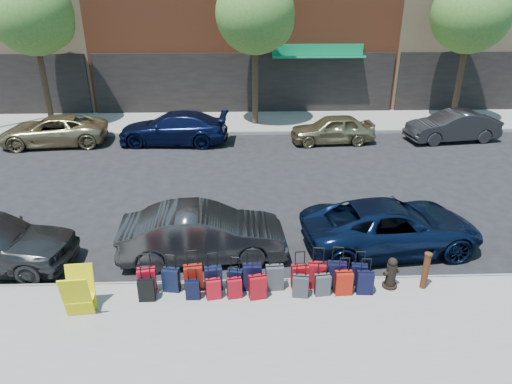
{
  "coord_description": "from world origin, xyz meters",
  "views": [
    {
      "loc": [
        -0.31,
        -13.78,
        6.76
      ],
      "look_at": [
        0.14,
        -1.5,
        1.17
      ],
      "focal_mm": 32.0,
      "sensor_mm": 36.0,
      "label": 1
    }
  ],
  "objects_px": {
    "tree_right": "(474,16)",
    "car_near_2": "(391,226)",
    "suitcase_front_5": "(252,277)",
    "car_far_1": "(173,128)",
    "display_rack": "(79,293)",
    "car_near_1": "(203,234)",
    "car_far_0": "(53,131)",
    "tree_left": "(35,17)",
    "car_far_3": "(452,126)",
    "tree_center": "(258,16)",
    "fire_hydrant": "(391,274)",
    "car_far_2": "(332,129)",
    "bollard": "(426,270)"
  },
  "relations": [
    {
      "from": "fire_hydrant",
      "to": "car_near_2",
      "type": "bearing_deg",
      "value": 54.89
    },
    {
      "from": "car_near_2",
      "to": "car_far_2",
      "type": "xyz_separation_m",
      "value": [
        0.15,
        9.44,
        -0.02
      ]
    },
    {
      "from": "car_far_0",
      "to": "car_far_2",
      "type": "bearing_deg",
      "value": 83.61
    },
    {
      "from": "car_near_2",
      "to": "car_far_0",
      "type": "distance_m",
      "value": 15.98
    },
    {
      "from": "fire_hydrant",
      "to": "car_far_0",
      "type": "relative_size",
      "value": 0.17
    },
    {
      "from": "tree_right",
      "to": "fire_hydrant",
      "type": "distance_m",
      "value": 17.11
    },
    {
      "from": "car_far_0",
      "to": "suitcase_front_5",
      "type": "bearing_deg",
      "value": 31.79
    },
    {
      "from": "tree_left",
      "to": "car_far_0",
      "type": "height_order",
      "value": "tree_left"
    },
    {
      "from": "bollard",
      "to": "display_rack",
      "type": "relative_size",
      "value": 0.89
    },
    {
      "from": "car_far_1",
      "to": "display_rack",
      "type": "bearing_deg",
      "value": 1.69
    },
    {
      "from": "tree_center",
      "to": "bollard",
      "type": "xyz_separation_m",
      "value": [
        3.38,
        -14.42,
        -4.77
      ]
    },
    {
      "from": "tree_left",
      "to": "bollard",
      "type": "bearing_deg",
      "value": -46.11
    },
    {
      "from": "tree_left",
      "to": "car_near_1",
      "type": "distance_m",
      "value": 15.96
    },
    {
      "from": "fire_hydrant",
      "to": "car_far_1",
      "type": "height_order",
      "value": "car_far_1"
    },
    {
      "from": "fire_hydrant",
      "to": "car_far_2",
      "type": "xyz_separation_m",
      "value": [
        0.76,
        11.45,
        0.14
      ]
    },
    {
      "from": "tree_left",
      "to": "car_far_0",
      "type": "distance_m",
      "value": 5.55
    },
    {
      "from": "display_rack",
      "to": "fire_hydrant",
      "type": "bearing_deg",
      "value": 1.02
    },
    {
      "from": "suitcase_front_5",
      "to": "display_rack",
      "type": "bearing_deg",
      "value": -169.33
    },
    {
      "from": "display_rack",
      "to": "car_far_3",
      "type": "relative_size",
      "value": 0.25
    },
    {
      "from": "car_near_2",
      "to": "car_far_3",
      "type": "relative_size",
      "value": 1.15
    },
    {
      "from": "car_near_1",
      "to": "car_far_0",
      "type": "distance_m",
      "value": 12.5
    },
    {
      "from": "tree_center",
      "to": "tree_left",
      "type": "bearing_deg",
      "value": 180.0
    },
    {
      "from": "car_far_1",
      "to": "car_far_3",
      "type": "distance_m",
      "value": 13.09
    },
    {
      "from": "tree_left",
      "to": "car_near_1",
      "type": "relative_size",
      "value": 1.65
    },
    {
      "from": "bollard",
      "to": "car_far_1",
      "type": "height_order",
      "value": "car_far_1"
    },
    {
      "from": "car_far_0",
      "to": "car_far_2",
      "type": "xyz_separation_m",
      "value": [
        12.9,
        -0.2,
        -0.01
      ]
    },
    {
      "from": "car_near_1",
      "to": "car_near_2",
      "type": "height_order",
      "value": "car_near_1"
    },
    {
      "from": "car_far_2",
      "to": "tree_center",
      "type": "bearing_deg",
      "value": -134.52
    },
    {
      "from": "tree_center",
      "to": "car_far_2",
      "type": "distance_m",
      "value": 6.5
    },
    {
      "from": "tree_right",
      "to": "car_far_3",
      "type": "relative_size",
      "value": 1.7
    },
    {
      "from": "tree_center",
      "to": "suitcase_front_5",
      "type": "relative_size",
      "value": 6.95
    },
    {
      "from": "car_near_1",
      "to": "car_near_2",
      "type": "bearing_deg",
      "value": -90.05
    },
    {
      "from": "car_far_3",
      "to": "car_near_1",
      "type": "bearing_deg",
      "value": -55.66
    },
    {
      "from": "car_far_3",
      "to": "car_far_2",
      "type": "bearing_deg",
      "value": -96.46
    },
    {
      "from": "tree_center",
      "to": "suitcase_front_5",
      "type": "xyz_separation_m",
      "value": [
        -0.72,
        -14.31,
        -4.93
      ]
    },
    {
      "from": "suitcase_front_5",
      "to": "car_far_2",
      "type": "distance_m",
      "value": 12.11
    },
    {
      "from": "tree_left",
      "to": "car_far_0",
      "type": "relative_size",
      "value": 1.52
    },
    {
      "from": "display_rack",
      "to": "car_far_0",
      "type": "height_order",
      "value": "car_far_0"
    },
    {
      "from": "bollard",
      "to": "car_near_2",
      "type": "height_order",
      "value": "car_near_2"
    },
    {
      "from": "tree_left",
      "to": "car_near_2",
      "type": "relative_size",
      "value": 1.48
    },
    {
      "from": "tree_center",
      "to": "car_near_2",
      "type": "xyz_separation_m",
      "value": [
        3.19,
        -12.34,
        -4.73
      ]
    },
    {
      "from": "car_far_2",
      "to": "fire_hydrant",
      "type": "bearing_deg",
      "value": -7.36
    },
    {
      "from": "tree_left",
      "to": "car_far_0",
      "type": "xyz_separation_m",
      "value": [
        0.95,
        -2.7,
        -4.75
      ]
    },
    {
      "from": "tree_right",
      "to": "car_near_2",
      "type": "relative_size",
      "value": 1.48
    },
    {
      "from": "car_far_0",
      "to": "car_far_3",
      "type": "relative_size",
      "value": 1.12
    },
    {
      "from": "suitcase_front_5",
      "to": "car_near_2",
      "type": "xyz_separation_m",
      "value": [
        3.91,
        1.96,
        0.21
      ]
    },
    {
      "from": "car_near_2",
      "to": "tree_left",
      "type": "bearing_deg",
      "value": 41.59
    },
    {
      "from": "car_near_1",
      "to": "suitcase_front_5",
      "type": "bearing_deg",
      "value": -146.27
    },
    {
      "from": "tree_right",
      "to": "car_far_1",
      "type": "xyz_separation_m",
      "value": [
        -14.53,
        -2.73,
        -4.68
      ]
    },
    {
      "from": "tree_left",
      "to": "tree_right",
      "type": "distance_m",
      "value": 21.0
    }
  ]
}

